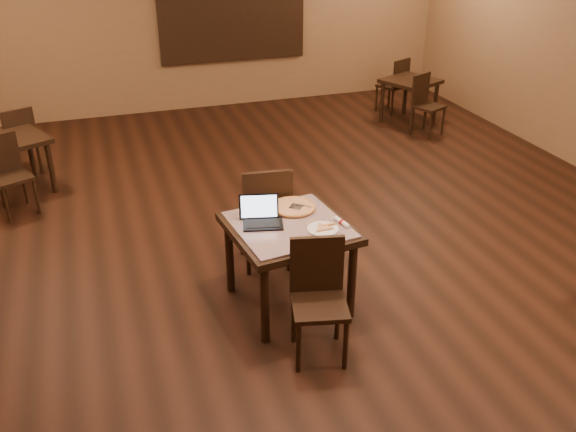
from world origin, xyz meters
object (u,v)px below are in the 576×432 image
object	(u,v)px
chair_main_near	(318,291)
other_table_b_chair_far	(19,138)
pizza_pan	(293,208)
chair_main_far	(266,212)
other_table_a_chair_near	(425,101)
other_table_b	(12,147)
other_table_a	(410,87)
other_table_a_chair_far	(396,82)
other_table_b_chair_near	(8,170)
tiled_table	(289,235)
laptop	(261,216)

from	to	relation	value
chair_main_near	other_table_b_chair_far	bearing A→B (deg)	131.21
chair_main_near	pizza_pan	distance (m)	0.90
chair_main_far	other_table_a_chair_near	size ratio (longest dim) A/B	1.18
chair_main_far	other_table_b	size ratio (longest dim) A/B	1.08
chair_main_far	pizza_pan	distance (m)	0.44
chair_main_far	other_table_a	size ratio (longest dim) A/B	1.08
other_table_a_chair_near	other_table_a_chair_far	distance (m)	1.02
pizza_pan	other_table_a	bearing A→B (deg)	49.62
other_table_b	other_table_b_chair_near	bearing A→B (deg)	-117.63
other_table_a_chair_far	other_table_b_chair_near	world-z (taller)	other_table_b_chair_near
other_table_a_chair_far	other_table_b_chair_near	distance (m)	5.85
tiled_table	other_table_a_chair_near	xyz separation A→B (m)	(3.20, 3.39, -0.17)
chair_main_far	other_table_b_chair_near	xyz separation A→B (m)	(-2.30, 1.98, -0.08)
other_table_a	other_table_b_chair_near	xyz separation A→B (m)	(-5.53, -1.31, -0.07)
tiled_table	chair_main_near	size ratio (longest dim) A/B	1.11
other_table_a	other_table_b_chair_far	xyz separation A→B (m)	(-5.47, -0.29, -0.07)
other_table_a_chair_near	other_table_b_chair_far	world-z (taller)	other_table_b_chair_far
other_table_a	other_table_a_chair_near	xyz separation A→B (m)	(-0.03, -0.51, -0.07)
pizza_pan	other_table_a_chair_near	world-z (taller)	other_table_a_chair_near
tiled_table	other_table_b	xyz separation A→B (m)	(-2.27, 3.10, -0.11)
chair_main_near	other_table_b_chair_near	xyz separation A→B (m)	(-2.32, 3.21, -0.03)
other_table_a	other_table_b_chair_near	world-z (taller)	other_table_b_chair_near
chair_main_near	other_table_b	world-z (taller)	chair_main_near
laptop	other_table_b_chair_far	size ratio (longest dim) A/B	0.42
other_table_a_chair_near	chair_main_far	bearing A→B (deg)	-163.34
tiled_table	other_table_a_chair_far	xyz separation A→B (m)	(3.26, 4.40, -0.17)
laptop	other_table_b	world-z (taller)	laptop
other_table_a_chair_near	other_table_b_chair_near	world-z (taller)	other_table_b_chair_near
tiled_table	pizza_pan	world-z (taller)	pizza_pan
other_table_a	other_table_b_chair_far	bearing A→B (deg)	158.79
other_table_a_chair_far	other_table_b_chair_far	xyz separation A→B (m)	(-5.50, -0.80, 0.00)
tiled_table	other_table_a_chair_far	size ratio (longest dim) A/B	1.19
tiled_table	pizza_pan	distance (m)	0.29
pizza_pan	chair_main_far	bearing A→B (deg)	109.15
tiled_table	other_table_a_chair_near	bearing A→B (deg)	39.87
tiled_table	other_table_b_chair_near	xyz separation A→B (m)	(-2.30, 2.59, -0.17)
pizza_pan	tiled_table	bearing A→B (deg)	-116.57
pizza_pan	other_table_b	distance (m)	3.73
laptop	other_table_a_chair_far	xyz separation A→B (m)	(3.46, 4.30, -0.33)
other_table_a_chair_far	other_table_b	world-z (taller)	other_table_a_chair_far
other_table_a	other_table_a_chair_near	bearing A→B (deg)	-117.71
chair_main_near	pizza_pan	world-z (taller)	chair_main_near
pizza_pan	other_table_a_chair_near	bearing A→B (deg)	45.64
other_table_a	chair_main_far	bearing A→B (deg)	-158.81
other_table_a_chair_far	chair_main_near	bearing A→B (deg)	32.96
other_table_a	other_table_a_chair_near	distance (m)	0.51
other_table_b	laptop	bearing A→B (deg)	-79.48
chair_main_far	laptop	xyz separation A→B (m)	(-0.19, -0.51, 0.25)
other_table_a_chair_near	other_table_b	world-z (taller)	other_table_a_chair_near
other_table_b	chair_main_near	bearing A→B (deg)	-82.51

